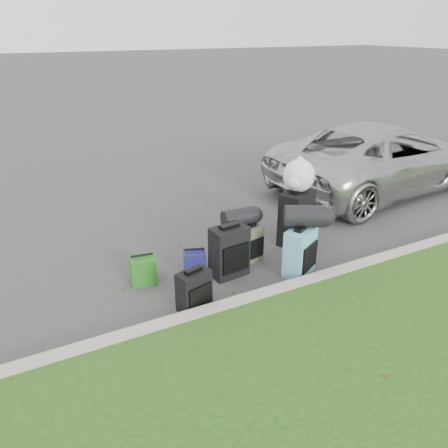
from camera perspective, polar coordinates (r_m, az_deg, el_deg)
name	(u,v)px	position (r m, az deg, el deg)	size (l,w,h in m)	color
ground	(237,263)	(6.23, 1.67, -5.11)	(120.00, 120.00, 0.00)	#383535
curb	(276,293)	(5.47, 6.81, -8.98)	(120.00, 0.18, 0.15)	#9E937F
suv	(383,157)	(9.45, 20.00, 8.24)	(2.23, 4.84, 1.35)	#B7B7B2
suitcase_small_black	(194,290)	(5.19, -3.95, -8.64)	(0.39, 0.22, 0.49)	black
suitcase_large_black_left	(229,252)	(5.79, 0.69, -3.62)	(0.48, 0.29, 0.70)	black
suitcase_olive	(249,244)	(6.19, 3.24, -2.62)	(0.38, 0.24, 0.52)	#3C3C28
suitcase_teal	(300,252)	(5.91, 9.86, -3.59)	(0.46, 0.27, 0.66)	teal
suitcase_large_black_right	(296,218)	(6.72, 9.42, 0.83)	(0.56, 0.33, 0.84)	black
tote_green	(143,270)	(5.80, -10.53, -5.94)	(0.32, 0.26, 0.36)	#1F6E18
tote_navy	(195,262)	(5.95, -3.85, -4.98)	(0.29, 0.23, 0.31)	navy
duffel_left	(239,217)	(6.06, 2.03, 0.85)	(0.26, 0.26, 0.48)	black
duffel_right	(305,216)	(5.80, 10.50, 1.00)	(0.29, 0.29, 0.52)	black
trash_bag	(299,176)	(6.53, 9.76, 6.25)	(0.48, 0.48, 0.48)	white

